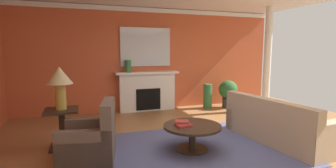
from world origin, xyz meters
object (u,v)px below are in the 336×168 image
object	(u,v)px
vase_mantel_left	(128,66)
potted_plant	(228,92)
fireplace	(147,92)
coffee_table	(192,131)
table_lamp	(60,80)
vase_tall_corner	(208,96)
sofa	(278,126)
side_table	(62,126)
mantel_mirror	(146,47)
armchair_near_window	(91,142)

from	to	relation	value
vase_mantel_left	potted_plant	size ratio (longest dim) A/B	0.40
fireplace	coffee_table	distance (m)	3.14
fireplace	table_lamp	size ratio (longest dim) A/B	2.40
coffee_table	vase_tall_corner	bearing A→B (deg)	57.53
vase_tall_corner	table_lamp	bearing A→B (deg)	-153.38
sofa	table_lamp	xyz separation A→B (m)	(-3.85, 1.00, 0.93)
sofa	table_lamp	distance (m)	4.08
fireplace	side_table	size ratio (longest dim) A/B	2.57
fireplace	mantel_mirror	bearing A→B (deg)	90.00
potted_plant	fireplace	bearing A→B (deg)	169.22
side_table	vase_mantel_left	xyz separation A→B (m)	(1.59, 2.22, 0.89)
mantel_mirror	potted_plant	world-z (taller)	mantel_mirror
potted_plant	table_lamp	bearing A→B (deg)	-158.18
mantel_mirror	vase_mantel_left	distance (m)	0.78
fireplace	coffee_table	xyz separation A→B (m)	(-0.02, -3.13, -0.20)
potted_plant	side_table	bearing A→B (deg)	-158.18
armchair_near_window	vase_tall_corner	world-z (taller)	armchair_near_window
coffee_table	vase_tall_corner	world-z (taller)	vase_tall_corner
vase_tall_corner	potted_plant	xyz separation A→B (m)	(0.60, -0.16, 0.13)
coffee_table	side_table	xyz separation A→B (m)	(-2.13, 0.87, 0.06)
armchair_near_window	side_table	distance (m)	0.87
vase_tall_corner	potted_plant	bearing A→B (deg)	-14.54
table_lamp	sofa	bearing A→B (deg)	-14.56
mantel_mirror	coffee_table	size ratio (longest dim) A/B	1.45
fireplace	vase_tall_corner	distance (m)	1.82
mantel_mirror	coffee_table	xyz separation A→B (m)	(-0.02, -3.26, -1.48)
sofa	armchair_near_window	world-z (taller)	armchair_near_window
armchair_near_window	potted_plant	distance (m)	4.82
table_lamp	fireplace	bearing A→B (deg)	46.65
table_lamp	armchair_near_window	bearing A→B (deg)	-58.70
mantel_mirror	coffee_table	bearing A→B (deg)	-90.28
sofa	vase_mantel_left	distance (m)	4.06
vase_tall_corner	armchair_near_window	bearing A→B (deg)	-142.13
mantel_mirror	vase_tall_corner	xyz separation A→B (m)	(1.79, -0.42, -1.46)
armchair_near_window	vase_tall_corner	distance (m)	4.41
sofa	coffee_table	world-z (taller)	sofa
mantel_mirror	potted_plant	xyz separation A→B (m)	(2.39, -0.58, -1.33)
sofa	vase_mantel_left	bearing A→B (deg)	125.05
fireplace	table_lamp	xyz separation A→B (m)	(-2.14, -2.27, 0.69)
sofa	side_table	bearing A→B (deg)	165.44
table_lamp	vase_mantel_left	xyz separation A→B (m)	(1.59, 2.22, 0.07)
sofa	armchair_near_window	bearing A→B (deg)	175.59
armchair_near_window	coffee_table	world-z (taller)	armchair_near_window
coffee_table	mantel_mirror	bearing A→B (deg)	89.72
armchair_near_window	vase_tall_corner	bearing A→B (deg)	37.87
side_table	table_lamp	xyz separation A→B (m)	(0.00, 0.00, 0.82)
vase_mantel_left	table_lamp	bearing A→B (deg)	-125.65
sofa	vase_mantel_left	world-z (taller)	vase_mantel_left
armchair_near_window	table_lamp	bearing A→B (deg)	121.30
fireplace	sofa	bearing A→B (deg)	-62.41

